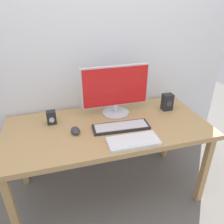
{
  "coord_description": "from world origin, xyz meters",
  "views": [
    {
      "loc": [
        -0.39,
        -1.49,
        1.68
      ],
      "look_at": [
        0.04,
        0.0,
        0.85
      ],
      "focal_mm": 35.86,
      "sensor_mm": 36.0,
      "label": 1
    }
  ],
  "objects_px": {
    "speaker_right": "(167,102)",
    "keyboard_primary": "(121,127)",
    "desk": "(108,132)",
    "monitor": "(115,90)",
    "audio_controller": "(51,117)",
    "mouse": "(75,131)",
    "keyboard_secondary": "(133,141)"
  },
  "relations": [
    {
      "from": "keyboard_primary",
      "to": "mouse",
      "type": "distance_m",
      "value": 0.36
    },
    {
      "from": "keyboard_primary",
      "to": "desk",
      "type": "bearing_deg",
      "value": 146.33
    },
    {
      "from": "mouse",
      "to": "audio_controller",
      "type": "relative_size",
      "value": 0.92
    },
    {
      "from": "monitor",
      "to": "keyboard_primary",
      "type": "bearing_deg",
      "value": -96.52
    },
    {
      "from": "keyboard_primary",
      "to": "keyboard_secondary",
      "type": "height_order",
      "value": "keyboard_secondary"
    },
    {
      "from": "keyboard_secondary",
      "to": "mouse",
      "type": "height_order",
      "value": "mouse"
    },
    {
      "from": "audio_controller",
      "to": "mouse",
      "type": "bearing_deg",
      "value": -49.79
    },
    {
      "from": "speaker_right",
      "to": "keyboard_secondary",
      "type": "bearing_deg",
      "value": -140.0
    },
    {
      "from": "desk",
      "to": "speaker_right",
      "type": "relative_size",
      "value": 10.78
    },
    {
      "from": "audio_controller",
      "to": "speaker_right",
      "type": "bearing_deg",
      "value": -1.98
    },
    {
      "from": "keyboard_secondary",
      "to": "audio_controller",
      "type": "xyz_separation_m",
      "value": [
        -0.54,
        0.44,
        0.04
      ]
    },
    {
      "from": "mouse",
      "to": "audio_controller",
      "type": "xyz_separation_m",
      "value": [
        -0.16,
        0.19,
        0.03
      ]
    },
    {
      "from": "monitor",
      "to": "speaker_right",
      "type": "relative_size",
      "value": 3.86
    },
    {
      "from": "monitor",
      "to": "keyboard_secondary",
      "type": "height_order",
      "value": "monitor"
    },
    {
      "from": "desk",
      "to": "mouse",
      "type": "xyz_separation_m",
      "value": [
        -0.26,
        -0.03,
        0.09
      ]
    },
    {
      "from": "speaker_right",
      "to": "keyboard_primary",
      "type": "bearing_deg",
      "value": -159.4
    },
    {
      "from": "desk",
      "to": "monitor",
      "type": "bearing_deg",
      "value": 57.25
    },
    {
      "from": "monitor",
      "to": "keyboard_primary",
      "type": "relative_size",
      "value": 1.28
    },
    {
      "from": "desk",
      "to": "mouse",
      "type": "relative_size",
      "value": 15.86
    },
    {
      "from": "mouse",
      "to": "audio_controller",
      "type": "height_order",
      "value": "audio_controller"
    },
    {
      "from": "desk",
      "to": "mouse",
      "type": "height_order",
      "value": "mouse"
    },
    {
      "from": "desk",
      "to": "speaker_right",
      "type": "height_order",
      "value": "speaker_right"
    },
    {
      "from": "keyboard_primary",
      "to": "speaker_right",
      "type": "relative_size",
      "value": 3.02
    },
    {
      "from": "audio_controller",
      "to": "monitor",
      "type": "bearing_deg",
      "value": 2.8
    },
    {
      "from": "desk",
      "to": "keyboard_secondary",
      "type": "height_order",
      "value": "keyboard_secondary"
    },
    {
      "from": "desk",
      "to": "audio_controller",
      "type": "distance_m",
      "value": 0.47
    },
    {
      "from": "keyboard_secondary",
      "to": "monitor",
      "type": "bearing_deg",
      "value": 89.33
    },
    {
      "from": "keyboard_primary",
      "to": "mouse",
      "type": "bearing_deg",
      "value": 175.34
    },
    {
      "from": "monitor",
      "to": "keyboard_secondary",
      "type": "xyz_separation_m",
      "value": [
        -0.01,
        -0.46,
        -0.21
      ]
    },
    {
      "from": "keyboard_secondary",
      "to": "audio_controller",
      "type": "height_order",
      "value": "audio_controller"
    },
    {
      "from": "keyboard_secondary",
      "to": "audio_controller",
      "type": "distance_m",
      "value": 0.7
    },
    {
      "from": "keyboard_primary",
      "to": "keyboard_secondary",
      "type": "distance_m",
      "value": 0.21
    }
  ]
}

